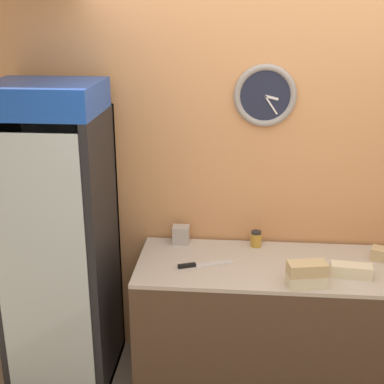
# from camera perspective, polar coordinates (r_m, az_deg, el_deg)

# --- Properties ---
(wall_back) EXTENTS (5.20, 0.10, 2.70)m
(wall_back) POSITION_cam_1_polar(r_m,az_deg,el_deg) (3.57, 9.40, 1.98)
(wall_back) COLOR tan
(wall_back) RESTS_ON ground_plane
(prep_counter) EXTENTS (1.79, 0.67, 0.88)m
(prep_counter) POSITION_cam_1_polar(r_m,az_deg,el_deg) (3.61, 9.05, -13.90)
(prep_counter) COLOR #4C3828
(prep_counter) RESTS_ON ground_plane
(beverage_cooler) EXTENTS (0.65, 0.65, 1.99)m
(beverage_cooler) POSITION_cam_1_polar(r_m,az_deg,el_deg) (3.53, -13.99, -3.39)
(beverage_cooler) COLOR black
(beverage_cooler) RESTS_ON ground_plane
(sandwich_stack_bottom) EXTENTS (0.24, 0.15, 0.07)m
(sandwich_stack_bottom) POSITION_cam_1_polar(r_m,az_deg,el_deg) (3.16, 12.09, -9.19)
(sandwich_stack_bottom) COLOR beige
(sandwich_stack_bottom) RESTS_ON prep_counter
(sandwich_stack_middle) EXTENTS (0.24, 0.15, 0.07)m
(sandwich_stack_middle) POSITION_cam_1_polar(r_m,az_deg,el_deg) (3.12, 12.19, -7.99)
(sandwich_stack_middle) COLOR tan
(sandwich_stack_middle) RESTS_ON sandwich_stack_bottom
(sandwich_flat_right) EXTENTS (0.25, 0.12, 0.08)m
(sandwich_flat_right) POSITION_cam_1_polar(r_m,az_deg,el_deg) (3.33, 16.62, -8.02)
(sandwich_flat_right) COLOR beige
(sandwich_flat_right) RESTS_ON prep_counter
(chefs_knife) EXTENTS (0.34, 0.16, 0.02)m
(chefs_knife) POSITION_cam_1_polar(r_m,az_deg,el_deg) (3.32, 0.64, -7.77)
(chefs_knife) COLOR silver
(chefs_knife) RESTS_ON prep_counter
(condiment_jar) EXTENTS (0.07, 0.07, 0.11)m
(condiment_jar) POSITION_cam_1_polar(r_m,az_deg,el_deg) (3.59, 6.85, -4.98)
(condiment_jar) COLOR gold
(condiment_jar) RESTS_ON prep_counter
(napkin_dispenser) EXTENTS (0.11, 0.09, 0.12)m
(napkin_dispenser) POSITION_cam_1_polar(r_m,az_deg,el_deg) (3.61, -1.18, -4.56)
(napkin_dispenser) COLOR #B7B2AD
(napkin_dispenser) RESTS_ON prep_counter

